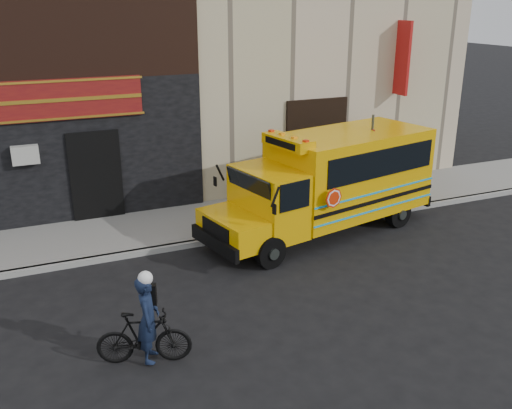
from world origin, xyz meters
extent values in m
plane|color=black|center=(0.00, 0.00, 0.00)|extent=(120.00, 120.00, 0.00)
cube|color=gray|center=(0.00, 2.60, 0.07)|extent=(40.00, 0.20, 0.15)
cube|color=gray|center=(0.00, 4.10, 0.07)|extent=(40.00, 3.00, 0.15)
cube|color=#BDA98D|center=(0.00, 10.50, 6.15)|extent=(20.00, 10.00, 12.00)
cube|color=black|center=(-5.00, 5.55, 2.15)|extent=(10.00, 0.30, 4.00)
cube|color=#331A11|center=(-5.00, 5.55, 5.65)|extent=(10.00, 0.28, 3.00)
cube|color=#5F0D12|center=(-5.00, 5.38, 3.65)|extent=(6.50, 0.12, 1.10)
cube|color=black|center=(-3.20, 5.40, 1.40)|extent=(1.30, 0.10, 2.50)
cube|color=#A51412|center=(7.00, 5.15, 4.35)|extent=(0.10, 0.70, 2.40)
cylinder|color=black|center=(0.17, 0.67, 0.40)|extent=(0.84, 0.45, 0.80)
cylinder|color=black|center=(-0.24, 2.53, 0.40)|extent=(0.84, 0.45, 0.80)
cylinder|color=black|center=(4.66, 1.66, 0.40)|extent=(0.84, 0.45, 0.80)
cylinder|color=black|center=(4.25, 3.51, 0.40)|extent=(0.84, 0.45, 0.80)
cube|color=#D89A04|center=(-0.47, 1.50, 0.80)|extent=(1.41, 2.17, 0.70)
cube|color=black|center=(-1.01, 1.38, 0.55)|extent=(0.56, 2.03, 0.35)
cube|color=#D89A04|center=(0.60, 1.74, 1.30)|extent=(1.62, 2.31, 1.70)
cube|color=black|center=(0.04, 1.62, 1.70)|extent=(0.44, 1.77, 0.90)
cube|color=#D89A04|center=(3.38, 2.35, 1.62)|extent=(4.87, 3.11, 2.25)
cube|color=black|center=(5.61, 2.84, 0.55)|extent=(0.59, 2.17, 0.30)
cube|color=black|center=(3.72, 1.29, 2.10)|extent=(3.82, 0.88, 0.75)
cube|color=#D89A04|center=(1.19, 1.87, 2.78)|extent=(0.83, 1.67, 0.28)
cylinder|color=red|center=(1.90, 0.69, 1.55)|extent=(0.51, 0.14, 0.52)
cylinder|color=#373D39|center=(4.09, 2.40, 1.58)|extent=(0.07, 0.07, 3.16)
cube|color=#A51412|center=(4.07, 2.32, 2.57)|extent=(0.10, 0.27, 0.40)
cube|color=white|center=(4.07, 2.32, 2.08)|extent=(0.10, 0.27, 0.35)
imported|color=black|center=(-3.52, -2.00, 0.51)|extent=(1.76, 0.99, 1.02)
imported|color=black|center=(-3.41, -2.01, 0.82)|extent=(0.58, 0.70, 1.64)
camera|label=1|loc=(-5.10, -10.84, 6.20)|focal=40.00mm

